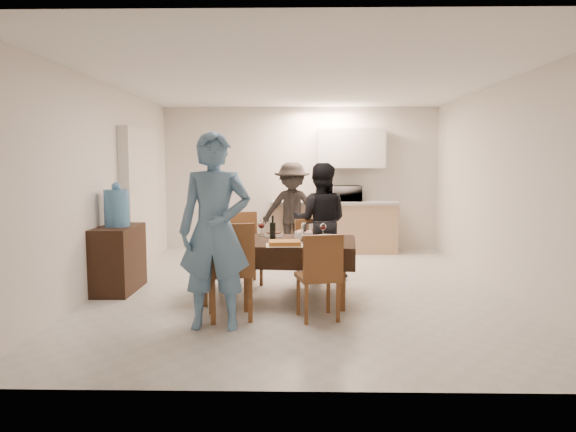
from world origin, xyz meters
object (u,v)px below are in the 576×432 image
(dining_table, at_px, (277,243))
(console, at_px, (119,259))
(person_far, at_px, (320,222))
(savoury_tart, at_px, (285,243))
(water_pitcher, at_px, (307,232))
(water_jug, at_px, (117,208))
(microwave, at_px, (347,193))
(person_near, at_px, (215,231))
(wine_bottle, at_px, (273,227))
(person_kitchen, at_px, (292,210))

(dining_table, relative_size, console, 2.15)
(person_far, bearing_deg, savoury_tart, 80.35)
(water_pitcher, relative_size, person_far, 0.13)
(console, xyz_separation_m, water_jug, (0.00, 0.00, 0.64))
(person_far, bearing_deg, dining_table, 70.17)
(savoury_tart, bearing_deg, water_jug, 160.73)
(dining_table, height_order, console, console)
(console, height_order, water_jug, water_jug)
(microwave, xyz_separation_m, person_near, (-1.68, -4.28, -0.10))
(wine_bottle, distance_m, person_kitchen, 2.74)
(dining_table, xyz_separation_m, microwave, (1.13, 3.23, 0.38))
(dining_table, bearing_deg, water_jug, 175.68)
(person_near, bearing_deg, person_far, 61.73)
(water_jug, relative_size, person_far, 0.29)
(water_pitcher, bearing_deg, savoury_tart, -127.15)
(microwave, bearing_deg, dining_table, 70.76)
(savoury_tart, relative_size, person_far, 0.25)
(water_pitcher, height_order, microwave, microwave)
(console, distance_m, microwave, 4.29)
(person_kitchen, bearing_deg, dining_table, -93.01)
(water_pitcher, height_order, savoury_tart, water_pitcher)
(console, bearing_deg, water_pitcher, -9.70)
(water_pitcher, height_order, person_near, person_near)
(microwave, xyz_separation_m, person_far, (-0.58, -2.18, -0.25))
(savoury_tart, bearing_deg, console, 160.73)
(savoury_tart, distance_m, microwave, 3.77)
(water_jug, xyz_separation_m, person_kitchen, (2.13, 2.43, -0.24))
(person_near, distance_m, person_kitchen, 3.90)
(console, distance_m, water_jug, 0.64)
(microwave, bearing_deg, person_far, 75.16)
(console, bearing_deg, person_far, 15.44)
(savoury_tart, bearing_deg, person_kitchen, 89.16)
(wine_bottle, relative_size, person_kitchen, 0.18)
(water_pitcher, xyz_separation_m, person_kitchen, (-0.20, 2.83, -0.00))
(dining_table, height_order, water_pitcher, water_pitcher)
(water_jug, bearing_deg, person_kitchen, 48.74)
(dining_table, xyz_separation_m, water_pitcher, (0.35, -0.05, 0.13))
(person_near, bearing_deg, savoury_tart, 45.24)
(dining_table, relative_size, person_kitchen, 1.18)
(microwave, bearing_deg, savoury_tart, 74.11)
(dining_table, bearing_deg, wine_bottle, 140.66)
(console, distance_m, person_kitchen, 3.26)
(water_pitcher, xyz_separation_m, savoury_tart, (-0.25, -0.33, -0.08))
(water_pitcher, relative_size, microwave, 0.41)
(microwave, distance_m, person_far, 2.27)
(wine_bottle, xyz_separation_m, microwave, (1.18, 3.18, 0.21))
(person_kitchen, bearing_deg, console, -131.26)
(water_pitcher, relative_size, person_kitchen, 0.13)
(wine_bottle, xyz_separation_m, person_near, (-0.50, -1.10, 0.11))
(water_jug, relative_size, person_near, 0.24)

